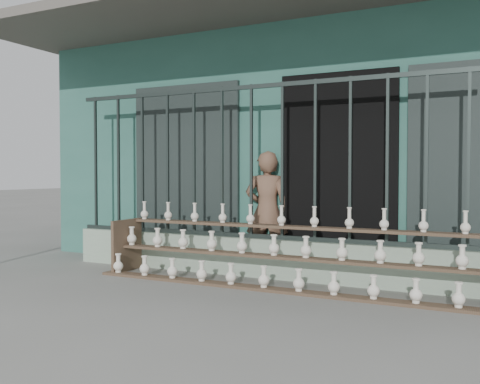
% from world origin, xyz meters
% --- Properties ---
extents(ground, '(60.00, 60.00, 0.00)m').
position_xyz_m(ground, '(0.00, 0.00, 0.00)').
color(ground, slate).
extents(workshop_building, '(7.40, 6.60, 3.21)m').
position_xyz_m(workshop_building, '(0.00, 4.23, 1.62)').
color(workshop_building, '#306659').
rests_on(workshop_building, ground).
extents(parapet_wall, '(5.00, 0.20, 0.45)m').
position_xyz_m(parapet_wall, '(0.00, 1.30, 0.23)').
color(parapet_wall, '#9BB49A').
rests_on(parapet_wall, ground).
extents(security_fence, '(5.00, 0.04, 1.80)m').
position_xyz_m(security_fence, '(-0.00, 1.30, 1.35)').
color(security_fence, '#283330').
rests_on(security_fence, parapet_wall).
extents(shelf_rack, '(4.50, 0.68, 0.85)m').
position_xyz_m(shelf_rack, '(0.63, 0.89, 0.36)').
color(shelf_rack, brown).
rests_on(shelf_rack, ground).
extents(elderly_woman, '(0.62, 0.50, 1.48)m').
position_xyz_m(elderly_woman, '(0.03, 1.69, 0.74)').
color(elderly_woman, brown).
rests_on(elderly_woman, ground).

